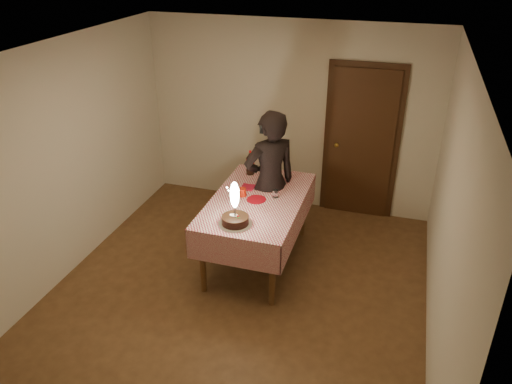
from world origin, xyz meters
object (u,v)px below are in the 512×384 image
birthday_cake (235,214)px  red_cup (243,192)px  clear_cup (275,194)px  photographer (270,182)px  cola_bottle (250,163)px  red_plate (256,199)px  amber_bottle_left (263,164)px  dining_table (257,207)px

birthday_cake → red_cup: size_ratio=4.86×
red_cup → clear_cup: red_cup is taller
clear_cup → photographer: (-0.13, 0.23, 0.02)m
cola_bottle → red_plate: bearing=-66.4°
cola_bottle → amber_bottle_left: cola_bottle is taller
cola_bottle → photographer: bearing=-39.9°
birthday_cake → amber_bottle_left: 1.30m
birthday_cake → red_plate: 0.59m
birthday_cake → red_plate: size_ratio=2.21×
red_plate → photographer: size_ratio=0.12×
red_cup → photographer: 0.39m
dining_table → clear_cup: clear_cup is taller
cola_bottle → birthday_cake: bearing=-79.5°
red_plate → cola_bottle: bearing=113.6°
birthday_cake → red_plate: (0.05, 0.57, -0.11)m
cola_bottle → photographer: 0.45m
birthday_cake → red_cup: bearing=101.3°
red_cup → amber_bottle_left: 0.69m
red_cup → cola_bottle: size_ratio=0.31×
clear_cup → cola_bottle: bearing=132.4°
cola_bottle → clear_cup: bearing=-47.6°
red_plate → clear_cup: clear_cup is taller
dining_table → red_cup: (-0.18, 0.02, 0.16)m
red_plate → photographer: photographer is taller
amber_bottle_left → dining_table: bearing=-78.3°
amber_bottle_left → photographer: (0.20, -0.37, -0.06)m
red_cup → dining_table: bearing=-5.8°
cola_bottle → amber_bottle_left: bearing=31.2°
photographer → dining_table: bearing=-99.3°
red_plate → clear_cup: size_ratio=2.44×
red_plate → amber_bottle_left: (-0.14, 0.72, 0.11)m
cola_bottle → amber_bottle_left: size_ratio=1.25×
clear_cup → dining_table: bearing=-151.1°
red_cup → amber_bottle_left: bearing=87.0°
clear_cup → red_cup: bearing=-167.0°
dining_table → amber_bottle_left: bearing=101.7°
dining_table → amber_bottle_left: size_ratio=6.75×
red_plate → red_cup: bearing=167.1°
birthday_cake → red_cup: birthday_cake is taller
amber_bottle_left → birthday_cake: bearing=-86.2°
dining_table → red_cup: red_cup is taller
clear_cup → cola_bottle: size_ratio=0.28×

